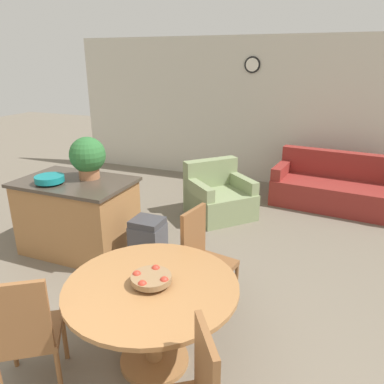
% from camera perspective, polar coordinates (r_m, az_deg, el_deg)
% --- Properties ---
extents(wall_back, '(8.00, 0.09, 2.70)m').
position_cam_1_polar(wall_back, '(7.26, 11.41, 11.82)').
color(wall_back, beige).
rests_on(wall_back, ground_plane).
extents(dining_table, '(1.31, 1.31, 0.72)m').
position_cam_1_polar(dining_table, '(2.96, -6.08, -16.43)').
color(dining_table, '#9E6B3D').
rests_on(dining_table, ground_plane).
extents(dining_chair_near_left, '(0.58, 0.58, 0.98)m').
position_cam_1_polar(dining_chair_near_left, '(2.98, -23.93, -18.76)').
color(dining_chair_near_left, brown).
rests_on(dining_chair_near_left, ground_plane).
extents(dining_chair_far_side, '(0.49, 0.49, 0.98)m').
position_cam_1_polar(dining_chair_far_side, '(3.63, 1.70, -9.56)').
color(dining_chair_far_side, brown).
rests_on(dining_chair_far_side, ground_plane).
extents(fruit_bowl, '(0.30, 0.30, 0.10)m').
position_cam_1_polar(fruit_bowl, '(2.84, -6.28, -12.94)').
color(fruit_bowl, olive).
rests_on(fruit_bowl, dining_table).
extents(kitchen_island, '(1.36, 0.89, 0.92)m').
position_cam_1_polar(kitchen_island, '(4.84, -16.98, -3.51)').
color(kitchen_island, '#9E6B3D').
rests_on(kitchen_island, ground_plane).
extents(teal_bowl, '(0.33, 0.33, 0.10)m').
position_cam_1_polar(teal_bowl, '(4.64, -20.88, 1.87)').
color(teal_bowl, '#147A7F').
rests_on(teal_bowl, kitchen_island).
extents(potted_plant, '(0.43, 0.43, 0.51)m').
position_cam_1_polar(potted_plant, '(4.66, -15.61, 5.23)').
color(potted_plant, '#A36642').
rests_on(potted_plant, kitchen_island).
extents(trash_bin, '(0.35, 0.32, 0.61)m').
position_cam_1_polar(trash_bin, '(4.34, -6.69, -7.86)').
color(trash_bin, '#47474C').
rests_on(trash_bin, ground_plane).
extents(couch, '(2.10, 1.07, 0.85)m').
position_cam_1_polar(couch, '(6.52, 21.40, 0.37)').
color(couch, maroon).
rests_on(couch, ground_plane).
extents(armchair, '(1.20, 1.21, 0.82)m').
position_cam_1_polar(armchair, '(5.75, 4.11, -0.89)').
color(armchair, gray).
rests_on(armchair, ground_plane).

